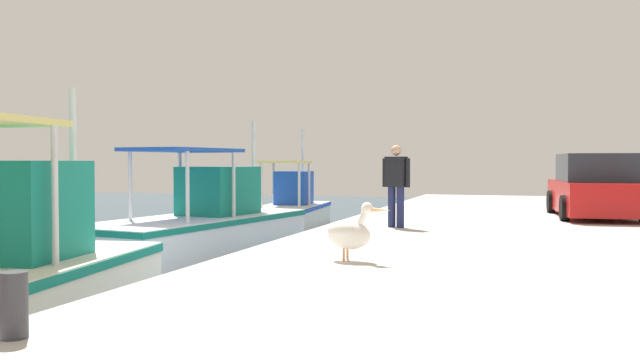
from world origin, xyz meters
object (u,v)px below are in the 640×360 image
(fishing_boat_fourth, at_px, (290,210))
(pelican, at_px, (349,232))
(mooring_bollard_second, at_px, (14,305))
(fishing_boat_third, at_px, (202,226))
(fisherman_standing, at_px, (396,182))
(parked_car, at_px, (594,188))

(fishing_boat_fourth, distance_m, pelican, 12.16)
(fishing_boat_fourth, xyz_separation_m, mooring_bollard_second, (-15.70, -3.59, 0.43))
(fishing_boat_third, distance_m, fisherman_standing, 4.62)
(fishing_boat_third, xyz_separation_m, fisherman_standing, (0.06, -4.49, 1.06))
(fisherman_standing, height_order, mooring_bollard_second, fisherman_standing)
(pelican, height_order, parked_car, parked_car)
(fishing_boat_fourth, relative_size, mooring_bollard_second, 9.79)
(pelican, height_order, mooring_bollard_second, pelican)
(fishing_boat_fourth, bearing_deg, parked_car, -104.69)
(fishing_boat_fourth, height_order, mooring_bollard_second, fishing_boat_fourth)
(fishing_boat_third, distance_m, pelican, 6.75)
(fishing_boat_fourth, xyz_separation_m, pelican, (-11.07, -5.00, 0.58))
(fishing_boat_fourth, bearing_deg, fisherman_standing, -143.11)
(fishing_boat_third, bearing_deg, parked_car, -65.11)
(fisherman_standing, distance_m, mooring_bollard_second, 9.52)
(fisherman_standing, bearing_deg, parked_car, -46.46)
(parked_car, relative_size, mooring_bollard_second, 8.19)
(fishing_boat_third, bearing_deg, fisherman_standing, -89.18)
(fishing_boat_third, xyz_separation_m, pelican, (-4.73, -4.79, 0.50))
(fishing_boat_third, relative_size, mooring_bollard_second, 12.55)
(fishing_boat_third, xyz_separation_m, mooring_bollard_second, (-9.37, -3.38, 0.36))
(parked_car, bearing_deg, fisherman_standing, 133.54)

